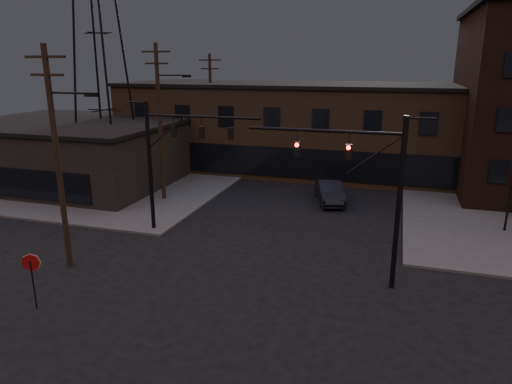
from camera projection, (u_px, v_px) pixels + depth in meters
ground at (228, 314)px, 19.11m from camera, size 140.00×140.00×0.00m
sidewalk_nw at (100, 167)px, 45.60m from camera, size 30.00×30.00×0.15m
building_row at (330, 129)px, 43.73m from camera, size 40.00×12.00×8.00m
building_left at (74, 156)px, 38.85m from camera, size 16.00×12.00×5.00m
traffic_signal_near at (374, 184)px, 20.36m from camera, size 7.12×0.24×8.00m
traffic_signal_far at (168, 153)px, 27.01m from camera, size 7.12×0.24×8.00m
stop_sign at (31, 268)px, 19.07m from camera, size 0.72×0.33×2.48m
utility_pole_near at (58, 154)px, 22.05m from camera, size 3.70×0.28×11.00m
utility_pole_mid at (161, 120)px, 33.29m from camera, size 3.70×0.28×11.50m
utility_pole_far at (211, 109)px, 44.71m from camera, size 2.20×0.28×11.00m
transmission_tower at (98, 33)px, 37.39m from camera, size 7.00×7.00×25.00m
car_crossing at (330, 192)px, 34.22m from camera, size 3.10×5.22×1.63m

